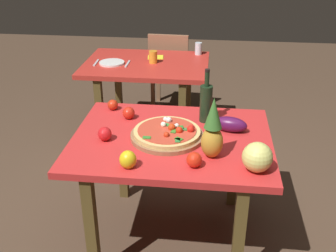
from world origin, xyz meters
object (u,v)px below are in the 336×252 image
(tomato_beside_pepper, at_px, (194,160))
(bell_pepper, at_px, (128,160))
(pizza_board, at_px, (167,136))
(napkin_folded, at_px, (156,57))
(wine_bottle, at_px, (206,102))
(tomato_near_board, at_px, (113,105))
(background_table, at_px, (147,73))
(pineapple_left, at_px, (213,131))
(tomato_by_bottle, at_px, (105,134))
(fork_utensil, at_px, (96,63))
(eggplant, at_px, (230,124))
(drinking_glass_juice, at_px, (153,57))
(display_table, at_px, (172,151))
(dining_chair, at_px, (170,67))
(pizza, at_px, (168,131))
(dinner_plate, at_px, (112,63))
(knife_utensil, at_px, (128,64))
(tomato_at_corner, at_px, (129,113))
(melon, at_px, (257,157))
(drinking_glass_water, at_px, (198,49))

(tomato_beside_pepper, bearing_deg, bell_pepper, -172.64)
(pizza_board, relative_size, napkin_folded, 2.99)
(wine_bottle, bearing_deg, tomato_near_board, 170.66)
(background_table, relative_size, pineapple_left, 3.26)
(tomato_near_board, bearing_deg, pineapple_left, -38.84)
(tomato_by_bottle, height_order, fork_utensil, tomato_by_bottle)
(eggplant, height_order, drinking_glass_juice, drinking_glass_juice)
(display_table, bearing_deg, wine_bottle, 52.09)
(dining_chair, height_order, pizza, dining_chair)
(eggplant, xyz_separation_m, tomato_near_board, (-0.76, 0.22, -0.01))
(background_table, xyz_separation_m, drinking_glass_juice, (0.06, -0.00, 0.15))
(tomato_near_board, distance_m, dinner_plate, 0.99)
(wine_bottle, height_order, dinner_plate, wine_bottle)
(pizza, bearing_deg, display_table, 26.04)
(display_table, relative_size, bell_pepper, 11.93)
(wine_bottle, bearing_deg, knife_utensil, 123.90)
(pizza_board, distance_m, fork_utensil, 1.52)
(tomato_by_bottle, xyz_separation_m, drinking_glass_juice, (0.06, 1.44, 0.01))
(drinking_glass_juice, bearing_deg, wine_bottle, -66.24)
(fork_utensil, bearing_deg, tomato_at_corner, -66.62)
(drinking_glass_juice, relative_size, fork_utensil, 0.59)
(melon, xyz_separation_m, dinner_plate, (-1.12, 1.59, -0.07))
(pizza_board, relative_size, bell_pepper, 4.38)
(drinking_glass_water, bearing_deg, melon, -78.99)
(pizza, distance_m, drinking_glass_juice, 1.40)
(wine_bottle, xyz_separation_m, tomato_at_corner, (-0.48, -0.02, -0.09))
(wine_bottle, relative_size, knife_utensil, 1.87)
(pizza_board, bearing_deg, bell_pepper, -115.35)
(tomato_at_corner, bearing_deg, dining_chair, 87.98)
(tomato_by_bottle, xyz_separation_m, tomato_beside_pepper, (0.52, -0.22, -0.00))
(pineapple_left, height_order, knife_utensil, pineapple_left)
(tomato_by_bottle, bearing_deg, drinking_glass_water, 75.68)
(wine_bottle, xyz_separation_m, drinking_glass_water, (-0.11, 1.42, -0.07))
(display_table, height_order, fork_utensil, fork_utensil)
(bell_pepper, bearing_deg, melon, 3.83)
(display_table, bearing_deg, tomato_by_bottle, -167.78)
(melon, distance_m, tomato_at_corner, 0.91)
(display_table, height_order, bell_pepper, bell_pepper)
(melon, relative_size, drinking_glass_water, 1.37)
(dining_chair, bearing_deg, pineapple_left, 104.26)
(bell_pepper, distance_m, knife_utensil, 1.67)
(drinking_glass_water, bearing_deg, napkin_folded, -159.27)
(pizza, relative_size, tomato_by_bottle, 4.81)
(pineapple_left, bearing_deg, tomato_by_bottle, 169.53)
(pizza, distance_m, drinking_glass_water, 1.67)
(tomato_beside_pepper, bearing_deg, eggplant, 65.56)
(pizza_board, xyz_separation_m, pizza, (0.01, 0.00, 0.03))
(pizza, relative_size, tomato_beside_pepper, 4.82)
(pizza_board, bearing_deg, pizza, 18.74)
(background_table, xyz_separation_m, tomato_at_corner, (0.08, -1.14, 0.14))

